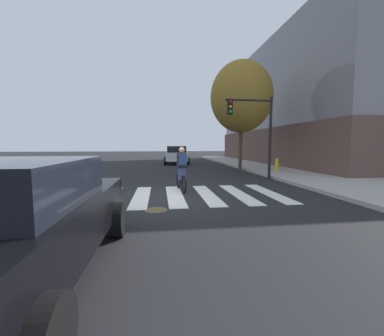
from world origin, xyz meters
TOP-DOWN VIEW (x-y plane):
  - ground_plane at (0.00, 0.00)m, footprint 120.00×120.00m
  - crosswalk_stripes at (-0.37, 0.00)m, footprint 8.63×3.62m
  - manhole_cover at (-0.42, -1.81)m, footprint 0.64×0.64m
  - sedan_near at (-2.10, -5.15)m, footprint 2.19×4.61m
  - sedan_mid at (1.32, 14.59)m, footprint 2.50×4.90m
  - cyclist at (0.52, 0.78)m, footprint 0.38×1.71m
  - traffic_light_near at (4.52, 3.52)m, footprint 2.47×0.28m
  - fire_hydrant at (7.02, 5.99)m, footprint 0.33×0.22m
  - street_tree_near at (5.21, 7.72)m, footprint 4.15×4.15m
  - corner_building at (17.57, 13.58)m, footprint 17.50×22.75m

SIDE VIEW (x-z plane):
  - ground_plane at x=0.00m, z-range 0.00..0.00m
  - manhole_cover at x=-0.42m, z-range 0.00..0.01m
  - crosswalk_stripes at x=-0.37m, z-range 0.00..0.01m
  - fire_hydrant at x=7.02m, z-range 0.14..0.92m
  - sedan_near at x=-2.10m, z-range 0.03..1.62m
  - cyclist at x=0.52m, z-range 0.00..1.69m
  - sedan_mid at x=1.32m, z-range 0.03..1.68m
  - traffic_light_near at x=4.52m, z-range 0.76..4.96m
  - street_tree_near at x=5.21m, z-range 1.30..8.67m
  - corner_building at x=17.57m, z-range -0.05..10.71m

